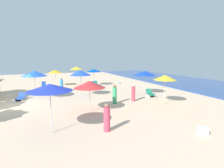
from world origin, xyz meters
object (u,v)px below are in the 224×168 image
(lounge_chair_1_0, at_px, (44,85))
(beachgoer_2, at_px, (107,118))
(umbrella_3, at_px, (90,84))
(beachgoer_3, at_px, (115,95))
(lounge_chair_4_0, at_px, (21,98))
(umbrella_8, at_px, (94,70))
(umbrella_4, at_px, (34,73))
(lounge_chair_5_0, at_px, (150,94))
(umbrella_0, at_px, (76,68))
(beachgoer_0, at_px, (133,93))
(beach_ball_1, at_px, (120,83))
(umbrella_2, at_px, (80,73))
(umbrella_7, at_px, (50,87))
(umbrella_5, at_px, (145,73))
(lounge_chair_8_0, at_px, (97,85))
(umbrella_1, at_px, (55,71))
(cooler_box_0, at_px, (203,131))
(beachgoer_1, at_px, (62,85))
(umbrella_6, at_px, (165,78))

(lounge_chair_1_0, relative_size, beachgoer_2, 0.91)
(umbrella_3, xyz_separation_m, beachgoer_3, (-1.39, 2.61, -1.27))
(lounge_chair_4_0, height_order, umbrella_8, umbrella_8)
(beachgoer_2, bearing_deg, umbrella_4, -69.18)
(umbrella_4, bearing_deg, lounge_chair_5_0, 75.15)
(umbrella_0, height_order, lounge_chair_1_0, umbrella_0)
(lounge_chair_5_0, distance_m, beachgoer_0, 2.97)
(umbrella_0, bearing_deg, lounge_chair_5_0, 26.08)
(lounge_chair_1_0, relative_size, lounge_chair_5_0, 0.90)
(umbrella_3, height_order, beach_ball_1, umbrella_3)
(umbrella_3, relative_size, umbrella_4, 0.84)
(umbrella_2, distance_m, umbrella_7, 8.72)
(umbrella_8, distance_m, beachgoer_2, 15.91)
(lounge_chair_4_0, xyz_separation_m, lounge_chair_5_0, (3.30, 12.43, 0.03))
(lounge_chair_4_0, relative_size, umbrella_5, 0.52)
(beachgoer_3, xyz_separation_m, beach_ball_1, (-10.60, 5.42, -0.65))
(umbrella_5, bearing_deg, lounge_chair_8_0, -155.67)
(umbrella_2, height_order, lounge_chair_5_0, umbrella_2)
(umbrella_3, distance_m, beach_ball_1, 14.56)
(beachgoer_0, xyz_separation_m, beachgoer_2, (5.38, -4.65, 0.01))
(beachgoer_2, bearing_deg, beachgoer_0, -131.53)
(umbrella_5, bearing_deg, umbrella_1, -138.22)
(beachgoer_2, relative_size, beachgoer_3, 0.94)
(umbrella_1, xyz_separation_m, cooler_box_0, (19.33, 5.84, -1.89))
(umbrella_0, bearing_deg, umbrella_4, -34.11)
(lounge_chair_1_0, bearing_deg, umbrella_7, -88.75)
(umbrella_5, distance_m, beachgoer_0, 3.73)
(beachgoer_1, relative_size, beachgoer_3, 1.01)
(umbrella_4, relative_size, umbrella_6, 1.09)
(beachgoer_1, bearing_deg, cooler_box_0, 27.64)
(umbrella_1, relative_size, umbrella_4, 0.82)
(lounge_chair_5_0, height_order, beach_ball_1, lounge_chair_5_0)
(lounge_chair_1_0, height_order, umbrella_7, umbrella_7)
(umbrella_6, xyz_separation_m, umbrella_7, (2.50, -9.44, 0.16))
(cooler_box_0, height_order, beach_ball_1, cooler_box_0)
(umbrella_6, xyz_separation_m, beachgoer_3, (-1.79, -3.91, -1.54))
(umbrella_1, xyz_separation_m, beach_ball_1, (1.22, 9.39, -1.94))
(umbrella_4, height_order, beach_ball_1, umbrella_4)
(beachgoer_1, relative_size, beach_ball_1, 6.15)
(cooler_box_0, bearing_deg, umbrella_7, 6.11)
(umbrella_8, bearing_deg, lounge_chair_8_0, 14.39)
(umbrella_4, height_order, umbrella_8, umbrella_4)
(umbrella_5, bearing_deg, beachgoer_1, -120.94)
(umbrella_7, bearing_deg, umbrella_4, -173.89)
(lounge_chair_5_0, height_order, umbrella_7, umbrella_7)
(umbrella_0, relative_size, lounge_chair_8_0, 1.74)
(umbrella_8, height_order, beachgoer_2, umbrella_8)
(lounge_chair_5_0, height_order, beachgoer_0, beachgoer_0)
(umbrella_7, height_order, umbrella_8, umbrella_7)
(lounge_chair_4_0, height_order, beachgoer_2, beachgoer_2)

